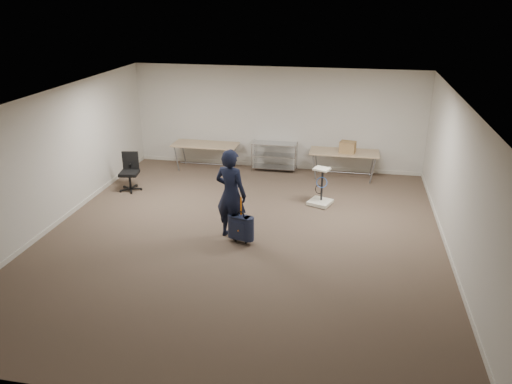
# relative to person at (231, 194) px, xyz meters

# --- Properties ---
(ground) EXTENTS (9.00, 9.00, 0.00)m
(ground) POSITION_rel_person_xyz_m (0.21, -0.01, -0.92)
(ground) COLOR #413327
(ground) RESTS_ON ground
(room_shell) EXTENTS (8.00, 9.00, 9.00)m
(room_shell) POSITION_rel_person_xyz_m (0.21, 1.37, -0.87)
(room_shell) COLOR beige
(room_shell) RESTS_ON ground
(folding_table_left) EXTENTS (1.80, 0.75, 0.73)m
(folding_table_left) POSITION_rel_person_xyz_m (-1.69, 3.94, -0.25)
(folding_table_left) COLOR tan
(folding_table_left) RESTS_ON ground
(folding_table_right) EXTENTS (1.80, 0.75, 0.73)m
(folding_table_right) POSITION_rel_person_xyz_m (2.11, 3.94, -0.25)
(folding_table_right) COLOR tan
(folding_table_right) RESTS_ON ground
(wire_shelf) EXTENTS (1.22, 0.47, 0.80)m
(wire_shelf) POSITION_rel_person_xyz_m (0.21, 4.19, -0.48)
(wire_shelf) COLOR silver
(wire_shelf) RESTS_ON ground
(person) EXTENTS (0.78, 0.63, 1.85)m
(person) POSITION_rel_person_xyz_m (0.00, 0.00, 0.00)
(person) COLOR black
(person) RESTS_ON ground
(suitcase) EXTENTS (0.40, 0.29, 0.97)m
(suitcase) POSITION_rel_person_xyz_m (0.25, -0.23, -0.59)
(suitcase) COLOR #151E2F
(suitcase) RESTS_ON ground
(office_chair) EXTENTS (0.57, 0.57, 0.94)m
(office_chair) POSITION_rel_person_xyz_m (-3.10, 2.05, -0.64)
(office_chair) COLOR black
(office_chair) RESTS_ON ground
(equipment_cart) EXTENTS (0.63, 0.63, 0.90)m
(equipment_cart) POSITION_rel_person_xyz_m (1.65, 1.99, -0.69)
(equipment_cart) COLOR beige
(equipment_cart) RESTS_ON ground
(cardboard_box) EXTENTS (0.45, 0.37, 0.30)m
(cardboard_box) POSITION_rel_person_xyz_m (2.19, 3.88, -0.05)
(cardboard_box) COLOR #A1754B
(cardboard_box) RESTS_ON folding_table_right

